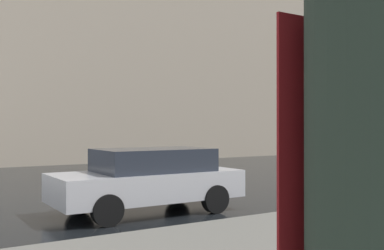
% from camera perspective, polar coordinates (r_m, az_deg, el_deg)
% --- Properties ---
extents(haussmann_block_corner, '(15.28, 22.62, 21.14)m').
position_cam_1_polar(haussmann_block_corner, '(33.99, -8.04, 14.14)').
color(haussmann_block_corner, tan).
rests_on(haussmann_block_corner, ground_plane).
extents(car_silver, '(1.85, 4.10, 1.41)m').
position_cam_1_polar(car_silver, '(10.01, -5.48, -6.75)').
color(car_silver, '#B7B7BC').
rests_on(car_silver, ground_plane).
extents(car_champagne, '(1.85, 4.10, 1.41)m').
position_cam_1_polar(car_champagne, '(19.97, 19.37, -3.51)').
color(car_champagne, tan).
rests_on(car_champagne, ground_plane).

